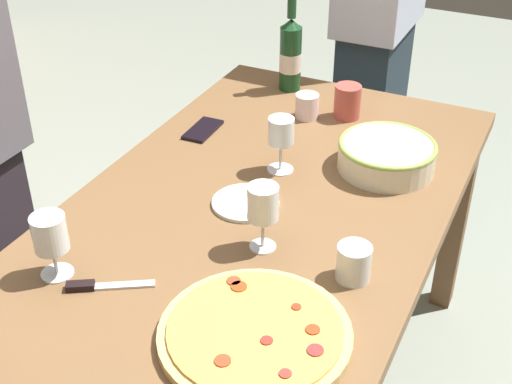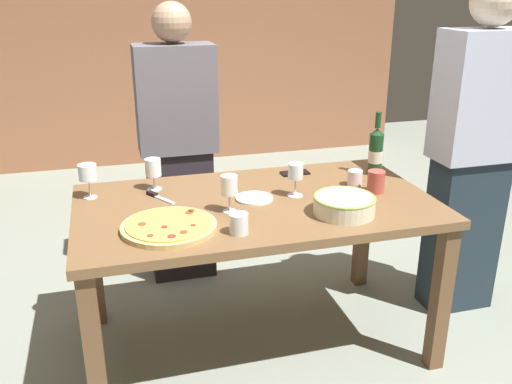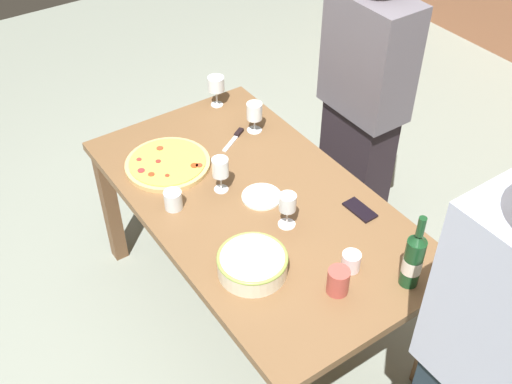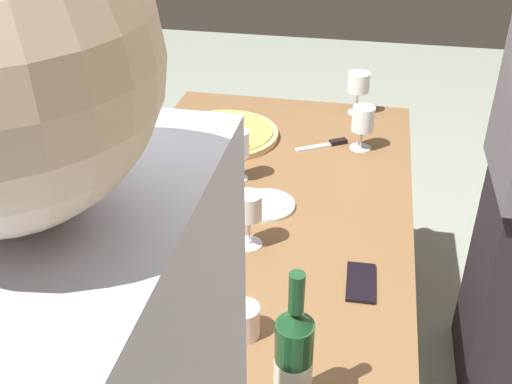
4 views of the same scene
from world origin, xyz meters
name	(u,v)px [view 2 (image 2 of 4)]	position (x,y,z in m)	size (l,w,h in m)	color
ground_plane	(256,341)	(0.00, 0.00, 0.00)	(8.00, 8.00, 0.00)	gray
dining_table	(256,220)	(0.00, 0.00, 0.66)	(1.60, 0.90, 0.75)	brown
brick_wall_back	(164,28)	(0.00, 3.20, 1.28)	(4.69, 0.16, 2.56)	#996142
pizza	(169,226)	(-0.42, -0.20, 0.76)	(0.38, 0.38, 0.03)	tan
serving_bowl	(344,204)	(0.32, -0.24, 0.79)	(0.27, 0.27, 0.08)	silver
wine_bottle	(376,151)	(0.69, 0.21, 0.87)	(0.07, 0.07, 0.32)	#16401F
wine_glass_near_pizza	(296,173)	(0.19, 0.02, 0.86)	(0.07, 0.07, 0.16)	white
wine_glass_by_bottle	(229,187)	(-0.14, -0.08, 0.86)	(0.07, 0.07, 0.16)	white
wine_glass_far_left	(153,169)	(-0.42, 0.28, 0.85)	(0.08, 0.08, 0.15)	white
wine_glass_far_right	(88,173)	(-0.72, 0.25, 0.87)	(0.08, 0.08, 0.16)	white
cup_amber	(376,182)	(0.57, -0.04, 0.80)	(0.08, 0.08, 0.10)	#B64C42
cup_ceramic	(239,224)	(-0.16, -0.31, 0.79)	(0.08, 0.08, 0.08)	white
cup_spare	(355,178)	(0.52, 0.07, 0.79)	(0.07, 0.07, 0.08)	white
side_plate	(254,198)	(0.00, 0.03, 0.76)	(0.17, 0.17, 0.01)	white
cell_phone	(295,173)	(0.30, 0.32, 0.76)	(0.07, 0.14, 0.01)	black
pizza_knife	(157,196)	(-0.42, 0.17, 0.76)	(0.12, 0.17, 0.02)	silver
person_host	(473,153)	(1.15, 0.05, 0.87)	(0.42, 0.24, 1.71)	#212F39
person_guest_left	(178,147)	(-0.24, 0.80, 0.80)	(0.43, 0.24, 1.59)	#282026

